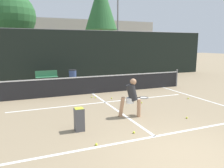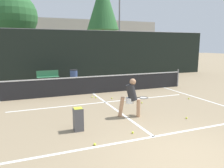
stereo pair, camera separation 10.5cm
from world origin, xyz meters
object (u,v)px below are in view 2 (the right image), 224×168
at_px(courtside_bench, 48,77).
at_px(player_practicing, 131,96).
at_px(trash_bin, 74,76).
at_px(parked_car, 57,67).
at_px(ball_hopper, 78,119).

bearing_deg(courtside_bench, player_practicing, -77.86).
height_order(trash_bin, parked_car, parked_car).
height_order(player_practicing, parked_car, parked_car).
height_order(player_practicing, courtside_bench, player_practicing).
bearing_deg(parked_car, player_practicing, -85.77).
distance_m(ball_hopper, courtside_bench, 8.86).
relative_size(ball_hopper, trash_bin, 0.81).
relative_size(courtside_bench, parked_car, 0.37).
xyz_separation_m(ball_hopper, trash_bin, (1.68, 8.68, 0.07)).
distance_m(courtside_bench, parked_car, 4.42).
bearing_deg(ball_hopper, parked_car, 85.02).
bearing_deg(courtside_bench, trash_bin, -8.15).
bearing_deg(ball_hopper, courtside_bench, 90.22).
relative_size(player_practicing, parked_car, 0.36).
distance_m(courtside_bench, trash_bin, 1.73).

